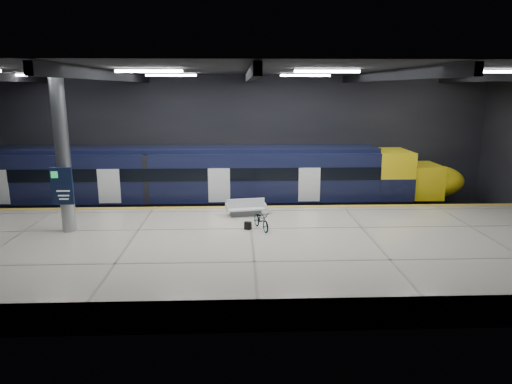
{
  "coord_description": "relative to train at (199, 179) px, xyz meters",
  "views": [
    {
      "loc": [
        -0.53,
        -20.52,
        7.25
      ],
      "look_at": [
        0.31,
        1.5,
        2.2
      ],
      "focal_mm": 32.0,
      "sensor_mm": 36.0,
      "label": 1
    }
  ],
  "objects": [
    {
      "name": "rails",
      "position": [
        2.83,
        0.0,
        -1.98
      ],
      "size": [
        30.0,
        1.52,
        0.16
      ],
      "color": "gray",
      "rests_on": "ground"
    },
    {
      "name": "platform",
      "position": [
        2.83,
        -8.0,
        -1.51
      ],
      "size": [
        30.0,
        11.0,
        1.1
      ],
      "primitive_type": "cube",
      "color": "beige",
      "rests_on": "ground"
    },
    {
      "name": "safety_strip",
      "position": [
        2.83,
        -2.75,
        -0.95
      ],
      "size": [
        30.0,
        0.4,
        0.01
      ],
      "primitive_type": "cube",
      "color": "gold",
      "rests_on": "platform"
    },
    {
      "name": "bench",
      "position": [
        2.62,
        -4.35,
        -0.66
      ],
      "size": [
        2.03,
        1.09,
        0.85
      ],
      "rotation": [
        0.0,
        0.0,
        0.16
      ],
      "color": "#595B60",
      "rests_on": "platform"
    },
    {
      "name": "train",
      "position": [
        0.0,
        0.0,
        0.0
      ],
      "size": [
        29.4,
        2.84,
        3.79
      ],
      "color": "black",
      "rests_on": "ground"
    },
    {
      "name": "ground",
      "position": [
        2.83,
        -5.5,
        -2.06
      ],
      "size": [
        30.0,
        30.0,
        0.0
      ],
      "primitive_type": "plane",
      "color": "black",
      "rests_on": "ground"
    },
    {
      "name": "room_shell",
      "position": [
        2.83,
        -5.49,
        3.66
      ],
      "size": [
        30.1,
        16.1,
        8.05
      ],
      "color": "black",
      "rests_on": "ground"
    },
    {
      "name": "bicycle",
      "position": [
        3.28,
        -6.63,
        -0.54
      ],
      "size": [
        1.05,
        1.69,
        0.84
      ],
      "primitive_type": "imported",
      "rotation": [
        0.0,
        0.0,
        0.34
      ],
      "color": "#99999E",
      "rests_on": "platform"
    },
    {
      "name": "pannier_bag",
      "position": [
        2.68,
        -6.63,
        -0.78
      ],
      "size": [
        0.34,
        0.27,
        0.35
      ],
      "primitive_type": "cube",
      "rotation": [
        0.0,
        0.0,
        -0.32
      ],
      "color": "black",
      "rests_on": "platform"
    },
    {
      "name": "info_column",
      "position": [
        -5.17,
        -6.52,
        2.4
      ],
      "size": [
        0.9,
        0.78,
        6.9
      ],
      "color": "#9EA0A5",
      "rests_on": "platform"
    }
  ]
}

